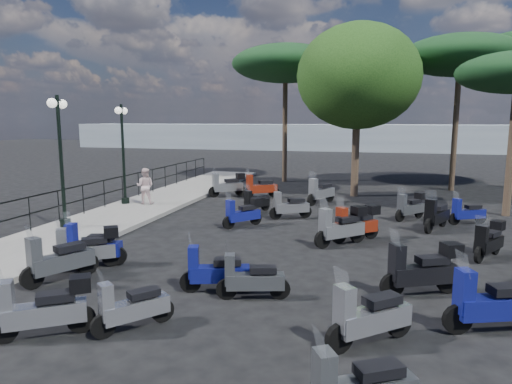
% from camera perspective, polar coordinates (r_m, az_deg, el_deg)
% --- Properties ---
extents(ground, '(120.00, 120.00, 0.00)m').
position_cam_1_polar(ground, '(11.95, 0.92, -8.72)').
color(ground, black).
rests_on(ground, ground).
extents(sidewalk, '(3.00, 30.00, 0.15)m').
position_cam_1_polar(sidewalk, '(17.18, -18.07, -3.38)').
color(sidewalk, slate).
rests_on(sidewalk, ground).
extents(railing, '(0.04, 26.04, 1.10)m').
position_cam_1_polar(railing, '(17.61, -22.11, -0.58)').
color(railing, black).
rests_on(railing, sidewalk).
extents(lamp_post_1, '(0.62, 1.20, 4.26)m').
position_cam_1_polar(lamp_post_1, '(15.99, -23.23, 4.51)').
color(lamp_post_1, black).
rests_on(lamp_post_1, sidewalk).
extents(lamp_post_2, '(0.56, 1.17, 4.10)m').
position_cam_1_polar(lamp_post_2, '(19.68, -16.29, 5.35)').
color(lamp_post_2, black).
rests_on(lamp_post_2, sidewalk).
extents(pedestrian_far, '(0.82, 0.69, 1.50)m').
position_cam_1_polar(pedestrian_far, '(19.49, -13.69, 0.73)').
color(pedestrian_far, beige).
rests_on(pedestrian_far, sidewalk).
extents(scooter_1, '(0.99, 1.65, 1.43)m').
position_cam_1_polar(scooter_1, '(11.31, -23.47, -7.88)').
color(scooter_1, black).
rests_on(scooter_1, ground).
extents(scooter_2, '(1.46, 1.11, 1.34)m').
position_cam_1_polar(scooter_2, '(12.03, -20.46, -6.67)').
color(scooter_2, black).
rests_on(scooter_2, ground).
extents(scooter_3, '(1.69, 0.66, 1.36)m').
position_cam_1_polar(scooter_3, '(12.30, -19.91, -6.47)').
color(scooter_3, black).
rests_on(scooter_3, ground).
extents(scooter_4, '(0.84, 1.34, 1.18)m').
position_cam_1_polar(scooter_4, '(17.94, -0.04, -1.32)').
color(scooter_4, black).
rests_on(scooter_4, ground).
extents(scooter_5, '(1.56, 1.23, 1.45)m').
position_cam_1_polar(scooter_5, '(21.71, -3.58, 0.85)').
color(scooter_5, black).
rests_on(scooter_5, ground).
extents(scooter_7, '(1.47, 1.09, 1.34)m').
position_cam_1_polar(scooter_7, '(8.66, -25.01, -13.13)').
color(scooter_7, black).
rests_on(scooter_7, ground).
extents(scooter_8, '(1.03, 1.23, 1.20)m').
position_cam_1_polar(scooter_8, '(8.45, -15.31, -13.77)').
color(scooter_8, black).
rests_on(scooter_8, ground).
extents(scooter_9, '(1.12, 1.29, 1.25)m').
position_cam_1_polar(scooter_9, '(15.60, -1.65, -2.69)').
color(scooter_9, black).
rests_on(scooter_9, ground).
extents(scooter_10, '(1.47, 0.96, 1.31)m').
position_cam_1_polar(scooter_10, '(16.88, 4.23, -1.86)').
color(scooter_10, black).
rests_on(scooter_10, ground).
extents(scooter_11, '(1.57, 1.12, 1.44)m').
position_cam_1_polar(scooter_11, '(21.20, 0.51, 0.55)').
color(scooter_11, black).
rests_on(scooter_11, ground).
extents(scooter_13, '(1.49, 0.65, 1.22)m').
position_cam_1_polar(scooter_13, '(9.47, -0.59, -10.88)').
color(scooter_13, black).
rests_on(scooter_13, ground).
extents(scooter_14, '(1.58, 0.70, 1.29)m').
position_cam_1_polar(scooter_14, '(9.86, -5.05, -9.92)').
color(scooter_14, black).
rests_on(scooter_14, ground).
extents(scooter_15, '(1.39, 1.30, 1.38)m').
position_cam_1_polar(scooter_15, '(14.11, 12.43, -3.95)').
color(scooter_15, black).
rests_on(scooter_15, ground).
extents(scooter_16, '(1.44, 1.41, 1.46)m').
position_cam_1_polar(scooter_16, '(13.54, 10.62, -4.31)').
color(scooter_16, black).
rests_on(scooter_16, ground).
extents(scooter_17, '(1.05, 1.66, 1.46)m').
position_cam_1_polar(scooter_17, '(19.99, 8.07, -0.04)').
color(scooter_17, black).
rests_on(scooter_17, ground).
extents(scooter_19, '(1.38, 1.24, 1.39)m').
position_cam_1_polar(scooter_19, '(7.87, 13.91, -14.96)').
color(scooter_19, black).
rests_on(scooter_19, ground).
extents(scooter_20, '(1.68, 1.01, 1.44)m').
position_cam_1_polar(scooter_20, '(10.24, 20.08, -9.16)').
color(scooter_20, black).
rests_on(scooter_20, ground).
extents(scooter_21, '(0.98, 1.38, 1.24)m').
position_cam_1_polar(scooter_21, '(13.56, 27.09, -5.52)').
color(scooter_21, black).
rests_on(scooter_21, ground).
extents(scooter_22, '(0.97, 1.64, 1.42)m').
position_cam_1_polar(scooter_22, '(16.22, 21.57, -2.79)').
color(scooter_22, black).
rests_on(scooter_22, ground).
extents(scooter_23, '(1.13, 1.31, 1.26)m').
position_cam_1_polar(scooter_23, '(17.64, 18.74, -1.77)').
color(scooter_23, black).
rests_on(scooter_23, ground).
extents(scooter_25, '(1.75, 0.90, 1.46)m').
position_cam_1_polar(scooter_25, '(9.05, 27.81, -12.06)').
color(scooter_25, black).
rests_on(scooter_25, ground).
extents(scooter_29, '(1.36, 0.83, 1.19)m').
position_cam_1_polar(scooter_29, '(17.58, 24.88, -2.38)').
color(scooter_29, black).
rests_on(scooter_29, ground).
extents(broadleaf_tree, '(5.71, 5.71, 8.02)m').
position_cam_1_polar(broadleaf_tree, '(22.20, 12.64, 13.87)').
color(broadleaf_tree, '#38281E').
rests_on(broadleaf_tree, ground).
extents(pine_0, '(5.81, 5.81, 7.78)m').
position_cam_1_polar(pine_0, '(25.63, 24.16, 15.23)').
color(pine_0, '#38281E').
rests_on(pine_0, ground).
extents(pine_2, '(6.13, 6.13, 7.84)m').
position_cam_1_polar(pine_2, '(27.00, 3.71, 15.66)').
color(pine_2, '#38281E').
rests_on(pine_2, ground).
extents(distant_hills, '(70.00, 8.00, 3.00)m').
position_cam_1_polar(distant_hills, '(56.15, 12.16, 6.71)').
color(distant_hills, gray).
rests_on(distant_hills, ground).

